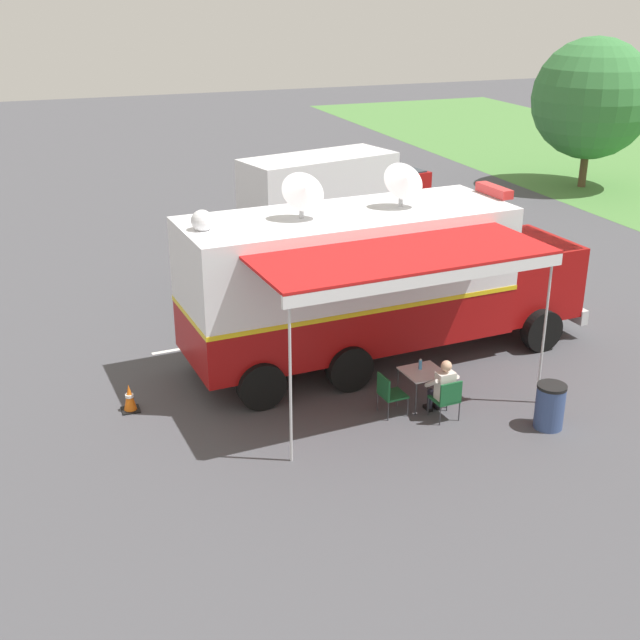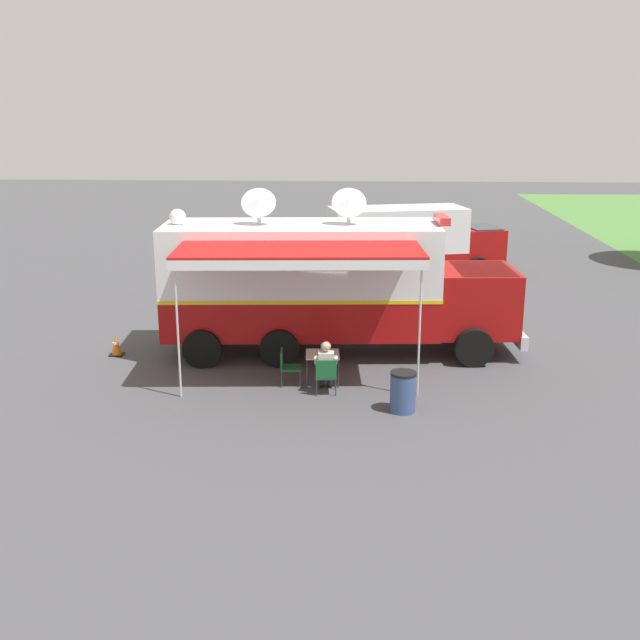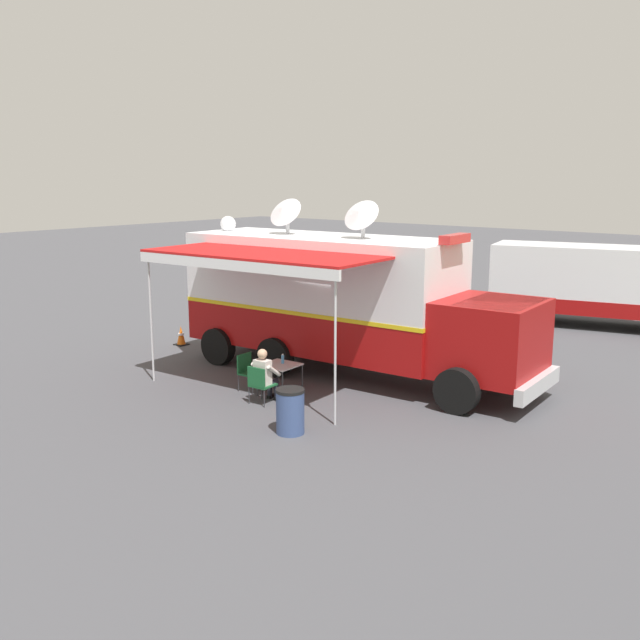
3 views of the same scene
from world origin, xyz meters
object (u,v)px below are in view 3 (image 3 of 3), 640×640
object	(u,v)px
command_truck	(344,299)
folding_chair_beside_table	(248,369)
traffic_cone	(181,336)
car_behind_truck	(399,308)
water_bottle	(283,359)
folding_table	(280,367)
seated_responder	(265,374)
trash_bin	(290,411)
folding_chair_at_table	(260,382)
support_truck	(589,285)

from	to	relation	value
command_truck	folding_chair_beside_table	size ratio (longest dim) A/B	11.06
traffic_cone	car_behind_truck	world-z (taller)	car_behind_truck
water_bottle	car_behind_truck	world-z (taller)	car_behind_truck
folding_table	seated_responder	world-z (taller)	seated_responder
trash_bin	traffic_cone	size ratio (longest dim) A/B	1.57
command_truck	seated_responder	xyz separation A→B (m)	(3.00, 0.06, -1.30)
folding_table	command_truck	bearing A→B (deg)	178.75
water_bottle	traffic_cone	distance (m)	5.91
traffic_cone	trash_bin	bearing A→B (deg)	64.80
folding_chair_beside_table	seated_responder	xyz separation A→B (m)	(0.43, 0.96, 0.14)
folding_table	folding_chair_at_table	world-z (taller)	folding_chair_at_table
car_behind_truck	support_truck	bearing A→B (deg)	141.89
trash_bin	traffic_cone	bearing A→B (deg)	-115.20
water_bottle	seated_responder	bearing A→B (deg)	9.82
command_truck	support_truck	size ratio (longest dim) A/B	1.36
folding_table	trash_bin	xyz separation A→B (m)	(1.73, 1.85, -0.22)
folding_chair_at_table	support_truck	xyz separation A→B (m)	(-13.17, 2.71, 0.87)
water_bottle	support_truck	world-z (taller)	support_truck
command_truck	trash_bin	size ratio (longest dim) A/B	10.58
folding_table	trash_bin	world-z (taller)	trash_bin
folding_chair_beside_table	traffic_cone	xyz separation A→B (m)	(-1.98, -4.80, -0.23)
traffic_cone	car_behind_truck	distance (m)	6.88
trash_bin	traffic_cone	xyz separation A→B (m)	(-3.53, -7.50, -0.18)
command_truck	support_truck	bearing A→B (deg)	164.43
seated_responder	car_behind_truck	distance (m)	7.84
folding_chair_beside_table	support_truck	distance (m)	13.12
water_bottle	support_truck	size ratio (longest dim) A/B	0.03
command_truck	folding_chair_at_table	size ratio (longest dim) A/B	11.06
folding_chair_beside_table	traffic_cone	distance (m)	5.20
traffic_cone	water_bottle	bearing A→B (deg)	73.41
support_truck	folding_table	bearing A→B (deg)	-12.89
folding_chair_beside_table	support_truck	world-z (taller)	support_truck
traffic_cone	folding_chair_beside_table	bearing A→B (deg)	67.58
folding_table	folding_chair_at_table	xyz separation A→B (m)	(0.80, 0.12, -0.16)
command_truck	folding_chair_at_table	distance (m)	3.50
water_bottle	folding_chair_beside_table	bearing A→B (deg)	-70.19
support_truck	seated_responder	bearing A→B (deg)	-11.83
water_bottle	trash_bin	bearing A→B (deg)	45.20
folding_table	trash_bin	bearing A→B (deg)	46.84
command_truck	folding_table	xyz separation A→B (m)	(2.39, -0.05, -1.27)
folding_chair_beside_table	car_behind_truck	size ratio (longest dim) A/B	0.20
folding_chair_beside_table	car_behind_truck	bearing A→B (deg)	-176.43
folding_table	trash_bin	size ratio (longest dim) A/B	0.93
car_behind_truck	seated_responder	bearing A→B (deg)	10.41
folding_table	folding_chair_beside_table	world-z (taller)	folding_chair_beside_table
trash_bin	car_behind_truck	world-z (taller)	car_behind_truck
folding_chair_at_table	car_behind_truck	distance (m)	8.03
folding_chair_beside_table	folding_chair_at_table	bearing A→B (deg)	57.72
folding_chair_at_table	support_truck	distance (m)	13.48
folding_chair_at_table	folding_chair_beside_table	distance (m)	1.15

